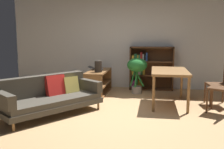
% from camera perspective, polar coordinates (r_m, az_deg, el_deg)
% --- Properties ---
extents(ground_plane, '(8.16, 8.16, 0.00)m').
position_cam_1_polar(ground_plane, '(4.82, -0.30, -9.16)').
color(ground_plane, tan).
extents(back_wall_panel, '(6.80, 0.10, 2.70)m').
position_cam_1_polar(back_wall_panel, '(7.26, 3.34, 7.65)').
color(back_wall_panel, silver).
rests_on(back_wall_panel, ground_plane).
extents(fabric_couch, '(1.78, 2.01, 0.73)m').
position_cam_1_polar(fabric_couch, '(4.94, -13.98, -4.71)').
color(fabric_couch, olive).
rests_on(fabric_couch, ground_plane).
extents(media_console, '(0.46, 1.31, 0.61)m').
position_cam_1_polar(media_console, '(6.47, -3.11, -1.85)').
color(media_console, brown).
rests_on(media_console, ground_plane).
extents(open_laptop, '(0.41, 0.31, 0.08)m').
position_cam_1_polar(open_laptop, '(6.68, -3.58, 1.40)').
color(open_laptop, silver).
rests_on(open_laptop, media_console).
extents(desk_speaker, '(0.18, 0.18, 0.28)m').
position_cam_1_polar(desk_speaker, '(6.12, -3.16, 1.85)').
color(desk_speaker, '#2D2823').
rests_on(desk_speaker, media_console).
extents(potted_floor_plant, '(0.52, 0.54, 0.93)m').
position_cam_1_polar(potted_floor_plant, '(6.49, 5.74, 1.45)').
color(potted_floor_plant, '#9E9389').
rests_on(potted_floor_plant, ground_plane).
extents(dining_table, '(0.76, 1.34, 0.76)m').
position_cam_1_polar(dining_table, '(5.54, 13.01, 0.14)').
color(dining_table, olive).
rests_on(dining_table, ground_plane).
extents(dining_chair_near, '(0.53, 0.53, 0.98)m').
position_cam_1_polar(dining_chair_near, '(5.22, 24.27, -2.31)').
color(dining_chair_near, '#56351E').
rests_on(dining_chair_near, ground_plane).
extents(dining_chair_far, '(0.48, 0.44, 0.90)m').
position_cam_1_polar(dining_chair_far, '(5.88, 23.70, -1.59)').
color(dining_chair_far, '#56351E').
rests_on(dining_chair_far, ground_plane).
extents(bookshelf, '(1.20, 0.33, 1.20)m').
position_cam_1_polar(bookshelf, '(7.09, 8.26, 1.39)').
color(bookshelf, '#56351E').
rests_on(bookshelf, ground_plane).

